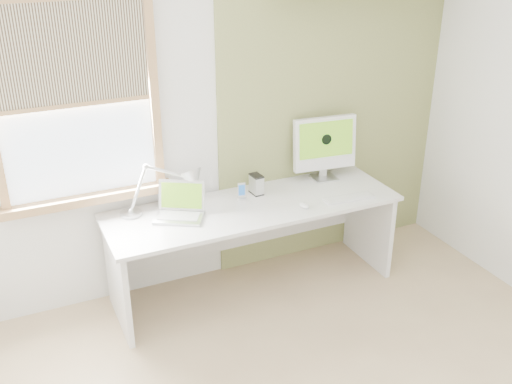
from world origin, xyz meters
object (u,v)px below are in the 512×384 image
desk_lamp (181,184)px  external_drive (256,184)px  imac (325,145)px  desk (250,225)px  laptop (180,208)px

desk_lamp → external_drive: size_ratio=4.21×
desk_lamp → imac: (1.22, 0.08, 0.09)m
desk_lamp → imac: size_ratio=1.24×
desk → imac: size_ratio=4.17×
imac → external_drive: bearing=-175.1°
laptop → external_drive: 0.66m
desk → external_drive: bearing=47.8°
desk → imac: imac is taller
desk_lamp → external_drive: desk_lamp is taller
laptop → external_drive: bearing=9.7°
laptop → imac: bearing=7.4°
external_drive → imac: size_ratio=0.29×
desk → laptop: (-0.54, 0.00, 0.25)m
external_drive → imac: 0.66m
desk_lamp → imac: bearing=3.6°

